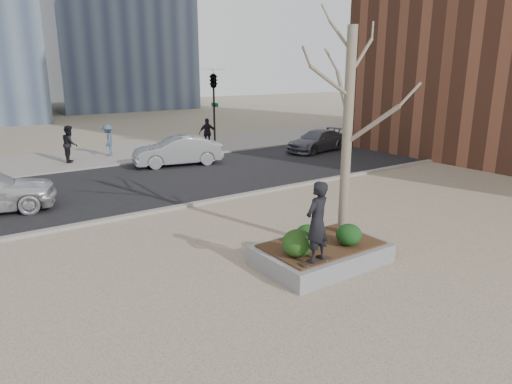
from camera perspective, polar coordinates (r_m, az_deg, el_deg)
ground at (r=10.63m, az=4.03°, el=-10.06°), size 120.00×120.00×0.00m
street at (r=19.02m, az=-15.22°, el=0.91°), size 60.00×8.00×0.02m
far_sidewalk at (r=25.59m, az=-20.65°, el=4.05°), size 60.00×6.00×0.02m
planter at (r=11.14m, az=8.10°, el=-7.68°), size 3.00×2.00×0.45m
planter_mulch at (r=11.05m, az=8.14°, el=-6.51°), size 2.70×1.70×0.04m
sycamore_tree at (r=11.22m, az=11.54°, el=11.13°), size 2.80×2.80×6.60m
shrub_left at (r=10.18m, az=5.25°, el=-6.38°), size 0.71×0.71×0.61m
shrub_middle at (r=10.92m, az=6.41°, el=-5.28°), size 0.55×0.55×0.47m
shrub_right at (r=10.98m, az=11.53°, el=-5.25°), size 0.60×0.60×0.51m
skateboard at (r=10.02m, az=7.44°, el=-8.71°), size 0.79×0.24×0.08m
skateboarder at (r=9.69m, az=7.63°, el=-3.73°), size 0.73×0.57×1.76m
car_silver at (r=22.24m, az=-9.77°, el=5.09°), size 4.39×2.33×1.38m
car_third at (r=25.95m, az=7.63°, el=6.37°), size 4.25×2.28×1.17m
pedestrian_a at (r=24.43m, az=-22.22°, el=5.60°), size 0.92×1.04×1.81m
pedestrian_b at (r=25.51m, az=-17.98°, el=6.17°), size 1.01×1.23×1.65m
pedestrian_c at (r=27.07m, az=-6.08°, el=7.36°), size 1.07×0.67×1.70m
traffic_light_far at (r=25.48m, az=-5.25°, el=10.01°), size 0.60×2.48×4.50m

